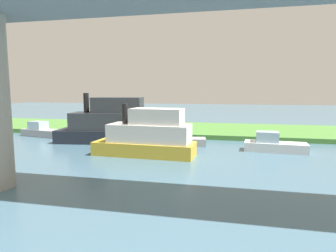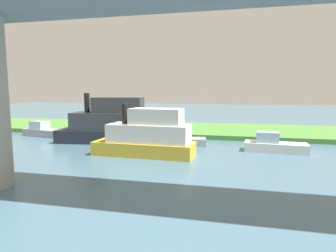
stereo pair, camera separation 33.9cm
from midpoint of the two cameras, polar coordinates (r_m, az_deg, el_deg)
ground_plane at (r=31.75m, az=-0.36°, el=-2.44°), size 160.00×160.00×0.00m
grassy_bank at (r=37.53m, az=1.67°, el=-0.59°), size 80.00×12.00×0.50m
person_on_bank at (r=35.81m, az=-4.95°, el=0.55°), size 0.51×0.51×1.39m
mooring_post at (r=32.99m, az=-4.60°, el=-0.50°), size 0.20×0.20×0.83m
motorboat_white at (r=29.82m, az=-11.87°, el=0.36°), size 10.06×4.45×4.97m
motorboat_red at (r=26.46m, az=19.69°, el=-3.45°), size 5.24×2.20×1.71m
riverboat_paddlewheel at (r=36.37m, az=-23.87°, el=-0.88°), size 5.33×2.78×1.69m
houseboat_blue at (r=27.71m, az=2.02°, el=-2.70°), size 4.78×2.27×1.53m
skiff_small at (r=23.37m, az=-4.47°, el=-2.06°), size 8.29×3.07×4.18m
marker_buoy at (r=22.93m, az=-30.57°, el=-6.52°), size 0.50×0.50×0.50m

